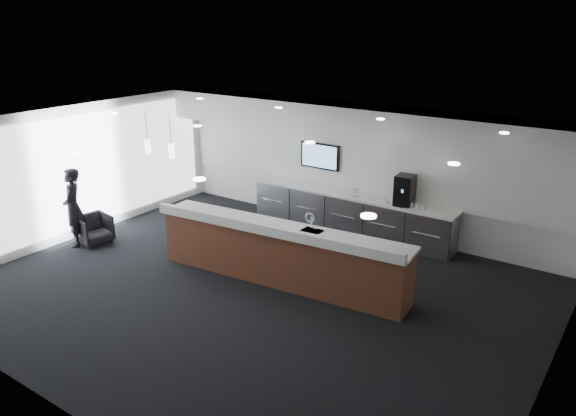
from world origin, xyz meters
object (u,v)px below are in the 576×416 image
Objects in this scene: coffee_machine at (405,190)px; armchair at (94,229)px; lounge_guest at (73,208)px; service_counter at (280,253)px.

armchair is (-5.72, -3.80, -0.96)m from coffee_machine.
armchair is 0.40× the size of lounge_guest.
coffee_machine reaches higher than service_counter.
service_counter is 7.85× the size of coffee_machine.
armchair is at bearing -151.17° from coffee_machine.
coffee_machine is at bearing 81.82° from lounge_guest.
service_counter is 3.28m from coffee_machine.
service_counter is 4.63m from armchair.
lounge_guest is at bearing -150.01° from coffee_machine.
lounge_guest is (-0.20, -0.31, 0.56)m from armchair.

